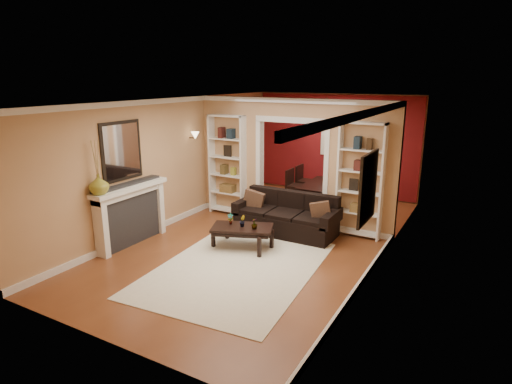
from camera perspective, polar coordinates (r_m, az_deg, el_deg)
The scene contains 30 objects.
floor at distance 8.60m, azimuth 1.32°, elevation -6.17°, with size 8.00×8.00×0.00m, color brown.
ceiling at distance 8.03m, azimuth 1.43°, elevation 12.09°, with size 8.00×8.00×0.00m, color white.
wall_back at distance 11.84m, azimuth 10.55°, elevation 6.25°, with size 8.00×8.00×0.00m, color tan.
wall_front at distance 5.17m, azimuth -20.03°, elevation -5.91°, with size 8.00×8.00×0.00m, color tan.
wall_left at distance 9.45m, azimuth -10.79°, elevation 4.04°, with size 8.00×8.00×0.00m, color tan.
wall_right at distance 7.46m, azimuth 16.83°, elevation 0.69°, with size 8.00×8.00×0.00m, color tan.
partition_wall at distance 9.27m, azimuth 4.86°, elevation 4.03°, with size 4.50×0.15×2.70m, color tan.
red_back_panel at distance 11.81m, azimuth 10.50°, elevation 6.09°, with size 4.44×0.04×2.64m, color maroon.
dining_window at distance 11.74m, azimuth 10.49°, elevation 7.17°, with size 0.78×0.03×0.98m, color #8CA5CC.
area_rug at distance 7.32m, azimuth -2.53°, elevation -10.11°, with size 2.46×3.45×0.01m, color silver.
sofa at distance 8.75m, azimuth 4.03°, elevation -2.97°, with size 2.11×0.91×0.83m, color black.
pillow_left at distance 9.00m, azimuth -0.31°, elevation -1.07°, with size 0.42×0.12×0.42m, color brown.
pillow_right at distance 8.40m, azimuth 8.62°, elevation -2.61°, with size 0.37×0.11×0.37m, color brown.
coffee_table at distance 8.07m, azimuth -1.83°, elevation -6.03°, with size 1.11×0.60×0.42m, color black.
plant_left at distance 8.10m, azimuth -3.43°, elevation -3.61°, with size 0.11×0.08×0.21m, color #336626.
plant_center at distance 7.96m, azimuth -1.85°, elevation -3.91°, with size 0.12×0.09×0.21m, color #336626.
plant_right at distance 7.84m, azimuth -0.22°, elevation -4.25°, with size 0.11×0.11×0.20m, color #336626.
bookshelf_left at distance 9.89m, azimuth -3.78°, elevation 3.58°, with size 0.90×0.30×2.30m, color white.
bookshelf_right at distance 8.64m, azimuth 13.75°, elevation 1.47°, with size 0.90×0.30×2.30m, color white.
fireplace at distance 8.47m, azimuth -16.20°, elevation -2.98°, with size 0.32×1.70×1.16m, color white.
vase at distance 7.82m, azimuth -20.22°, elevation 0.96°, with size 0.34×0.34×0.35m, color olive.
mirror at distance 8.29m, azimuth -17.50°, elevation 5.23°, with size 0.03×0.95×1.10m, color silver.
wall_sconce at distance 9.74m, azimuth -8.39°, elevation 7.32°, with size 0.18×0.18×0.22m, color #FFE0A5.
framed_art at distance 6.47m, azimuth 14.63°, elevation 0.54°, with size 0.04×0.85×1.05m, color black.
dining_table at distance 10.92m, azimuth 8.92°, elevation -0.24°, with size 0.84×1.51×0.53m, color black.
dining_chair_nw at distance 10.80m, azimuth 5.67°, elevation 0.72°, with size 0.45×0.45×0.90m, color black.
dining_chair_ne at distance 10.42m, azimuth 11.21°, elevation 0.04°, with size 0.46×0.46×0.93m, color black.
dining_chair_sw at distance 11.33m, azimuth 6.90°, elevation 1.38°, with size 0.45×0.45×0.90m, color black.
dining_chair_se at distance 10.97m, azimuth 12.21°, elevation 0.79°, with size 0.47×0.47×0.95m, color black.
chandelier at distance 10.54m, azimuth 8.39°, elevation 8.95°, with size 0.50×0.50×0.30m, color #3A2A1A.
Camera 1 is at (3.75, -7.08, 3.13)m, focal length 30.00 mm.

